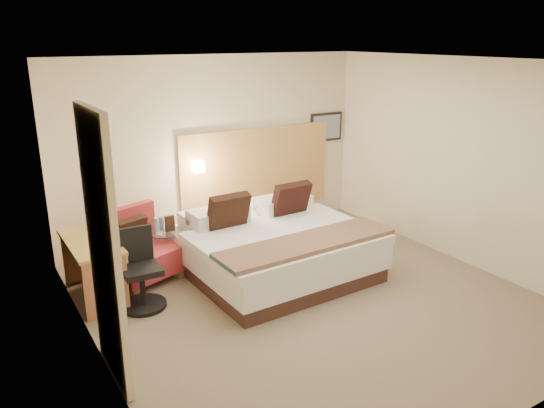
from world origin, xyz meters
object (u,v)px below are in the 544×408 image
lounge_chair (138,252)px  bed (273,247)px  side_table (166,248)px  desk_chair (141,276)px  desk (94,252)px

lounge_chair → bed: bearing=-24.8°
side_table → desk_chair: desk_chair is taller
desk_chair → desk: bearing=127.2°
desk → lounge_chair: bearing=21.2°
side_table → desk_chair: size_ratio=0.58×
lounge_chair → desk: lounge_chair is taller
bed → lounge_chair: size_ratio=2.19×
lounge_chair → desk_chair: bearing=-105.6°
lounge_chair → desk_chair: (-0.20, -0.72, 0.02)m
lounge_chair → desk: size_ratio=0.91×
bed → side_table: 1.41m
desk → desk_chair: (0.38, -0.50, -0.19)m
side_table → lounge_chair: bearing=-167.0°
desk_chair → side_table: bearing=53.6°
bed → desk: bearing=167.0°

